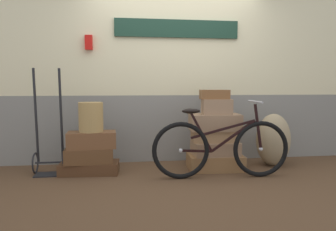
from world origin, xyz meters
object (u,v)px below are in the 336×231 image
Objects in this scene: burlap_sack at (273,140)px; suitcase_6 at (215,122)px; wicker_basket at (91,117)px; suitcase_1 at (89,155)px; suitcase_7 at (217,107)px; luggage_trolley at (49,148)px; bicycle at (221,148)px; suitcase_2 at (92,140)px; suitcase_8 at (214,94)px; suitcase_3 at (215,162)px; suitcase_5 at (214,135)px; suitcase_4 at (215,148)px; suitcase_0 at (90,168)px.

suitcase_6 is at bearing -175.75° from burlap_sack.
suitcase_1 is at bearing -133.50° from wicker_basket.
wicker_basket is (0.03, 0.03, 0.49)m from suitcase_1.
luggage_trolley is (-2.17, 0.09, -0.51)m from suitcase_7.
suitcase_1 is 1.65m from bicycle.
suitcase_2 is 1.62m from suitcase_6.
burlap_sack reaches higher than suitcase_2.
burlap_sack is at bearing 8.62° from suitcase_8.
suitcase_1 reaches higher than suitcase_3.
suitcase_5 reaches higher than suitcase_1.
bicycle is (2.11, -0.49, 0.04)m from luggage_trolley.
suitcase_4 is 0.35× the size of bicycle.
suitcase_2 is 1.70m from suitcase_8.
suitcase_3 is 0.90m from burlap_sack.
suitcase_6 is 1.75× the size of suitcase_8.
suitcase_8 is at bearing 98.94° from suitcase_4.
suitcase_3 is at bearing -57.56° from suitcase_6.
bicycle reaches higher than wicker_basket.
suitcase_6 reaches higher than suitcase_1.
suitcase_7 is 0.97m from burlap_sack.
suitcase_7 is (0.02, -0.04, 0.39)m from suitcase_5.
suitcase_8 reaches higher than suitcase_1.
suitcase_6 is at bearing -2.28° from suitcase_2.
suitcase_4 is at bearing -3.36° from suitcase_2.
suitcase_2 reaches higher than suitcase_3.
suitcase_3 is at bearing 3.02° from suitcase_0.
suitcase_3 is at bearing 73.92° from suitcase_4.
suitcase_2 is at bearing -176.35° from suitcase_6.
suitcase_4 is at bearing -1.71° from suitcase_1.
suitcase_8 is (1.60, 0.02, 0.57)m from suitcase_2.
suitcase_5 is 1.54× the size of suitcase_7.
suitcase_1 is at bearing -12.32° from luggage_trolley.
suitcase_8 is at bearing 3.88° from suitcase_0.
suitcase_0 is at bearing -174.31° from suitcase_8.
suitcase_6 is at bearing 0.13° from wicker_basket.
suitcase_7 is at bearing -174.68° from burlap_sack.
suitcase_7 is at bearing -32.11° from suitcase_6.
burlap_sack is at bearing -0.24° from luggage_trolley.
suitcase_8 reaches higher than suitcase_6.
suitcase_2 is at bearing -34.14° from wicker_basket.
wicker_basket is at bearing -175.31° from suitcase_7.
bicycle is (-0.04, -0.39, 0.08)m from suitcase_4.
suitcase_2 is at bearing -5.97° from suitcase_0.
suitcase_2 is at bearing 37.12° from suitcase_1.
burlap_sack is (0.87, 0.06, -0.27)m from suitcase_6.
suitcase_2 is (0.04, -0.01, 0.36)m from suitcase_0.
suitcase_0 is 1.88m from suitcase_8.
suitcase_7 reaches higher than suitcase_2.
suitcase_7 reaches higher than suitcase_1.
burlap_sack is at bearing 28.01° from bicycle.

